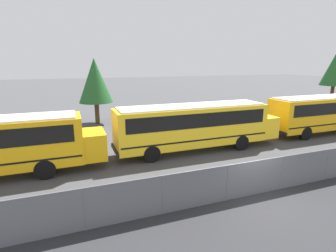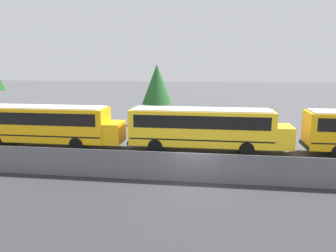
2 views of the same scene
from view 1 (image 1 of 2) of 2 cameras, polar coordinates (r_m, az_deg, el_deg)
ground_plane at (r=13.35m, az=18.16°, el=-13.98°), size 200.00×200.00×0.00m
fence at (r=12.98m, az=18.46°, el=-10.57°), size 100.24×0.07×1.70m
school_bus_3 at (r=18.15m, az=6.12°, el=0.54°), size 12.03×2.46×3.25m
school_bus_4 at (r=26.65m, az=31.48°, el=2.81°), size 12.03×2.46×3.25m
tree_0 at (r=26.99m, az=-15.60°, el=9.45°), size 3.30×3.30×6.46m
tree_2 at (r=42.44m, az=32.68°, el=10.55°), size 3.58×3.58×7.65m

